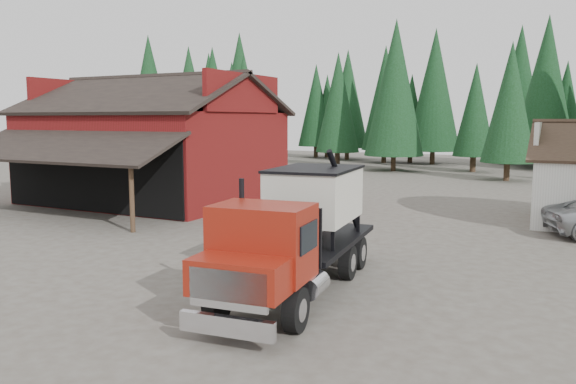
% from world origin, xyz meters
% --- Properties ---
extents(ground, '(120.00, 120.00, 0.00)m').
position_xyz_m(ground, '(0.00, 0.00, 0.00)').
color(ground, '#4C453B').
rests_on(ground, ground).
extents(red_barn, '(12.80, 13.63, 7.18)m').
position_xyz_m(red_barn, '(-11.00, 9.90, 2.69)').
color(red_barn, maroon).
rests_on(red_barn, ground).
extents(conifer_backdrop, '(76.00, 16.00, 16.00)m').
position_xyz_m(conifer_backdrop, '(0.00, 42.00, 0.00)').
color(conifer_backdrop, black).
rests_on(conifer_backdrop, ground).
extents(near_pine_a, '(4.40, 4.40, 11.40)m').
position_xyz_m(near_pine_a, '(-22.00, 28.00, 6.39)').
color(near_pine_a, '#382619').
rests_on(near_pine_a, ground).
extents(near_pine_b, '(3.96, 3.96, 10.40)m').
position_xyz_m(near_pine_b, '(6.00, 30.00, 5.89)').
color(near_pine_b, '#382619').
rests_on(near_pine_b, ground).
extents(near_pine_d, '(5.28, 5.28, 13.40)m').
position_xyz_m(near_pine_d, '(-4.00, 34.00, 7.39)').
color(near_pine_d, '#382619').
rests_on(near_pine_d, ground).
extents(feed_truck, '(3.12, 8.54, 3.77)m').
position_xyz_m(feed_truck, '(4.00, -2.02, 1.76)').
color(feed_truck, black).
rests_on(feed_truck, ground).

